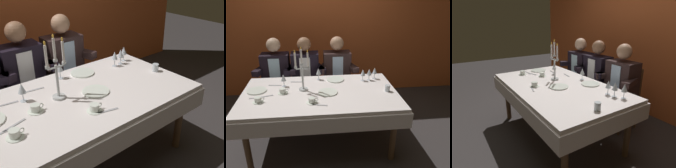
% 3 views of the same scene
% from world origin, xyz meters
% --- Properties ---
extents(ground_plane, '(12.00, 12.00, 0.00)m').
position_xyz_m(ground_plane, '(0.00, 0.00, 0.00)').
color(ground_plane, '#363130').
extents(back_wall, '(6.00, 0.12, 2.70)m').
position_xyz_m(back_wall, '(0.00, 1.66, 1.35)').
color(back_wall, '#D5602E').
rests_on(back_wall, ground_plane).
extents(dining_table, '(1.94, 1.14, 0.74)m').
position_xyz_m(dining_table, '(0.00, 0.00, 0.62)').
color(dining_table, white).
rests_on(dining_table, ground_plane).
extents(candelabra, '(0.19, 0.11, 0.55)m').
position_xyz_m(candelabra, '(-0.20, 0.08, 0.96)').
color(candelabra, silver).
rests_on(candelabra, dining_table).
extents(dinner_plate_0, '(0.24, 0.24, 0.01)m').
position_xyz_m(dinner_plate_0, '(-0.78, 0.11, 0.75)').
color(dinner_plate_0, white).
rests_on(dinner_plate_0, dining_table).
extents(dinner_plate_1, '(0.24, 0.24, 0.01)m').
position_xyz_m(dinner_plate_1, '(0.10, -0.03, 0.75)').
color(dinner_plate_1, white).
rests_on(dinner_plate_1, dining_table).
extents(dinner_plate_2, '(0.24, 0.24, 0.01)m').
position_xyz_m(dinner_plate_2, '(0.23, 0.37, 0.75)').
color(dinner_plate_2, white).
rests_on(dinner_plate_2, dining_table).
extents(wine_glass_0, '(0.07, 0.07, 0.16)m').
position_xyz_m(wine_glass_0, '(0.00, 0.41, 0.85)').
color(wine_glass_0, silver).
rests_on(wine_glass_0, dining_table).
extents(wine_glass_1, '(0.07, 0.07, 0.16)m').
position_xyz_m(wine_glass_1, '(0.60, 0.30, 0.85)').
color(wine_glass_1, silver).
rests_on(wine_glass_1, dining_table).
extents(wine_glass_2, '(0.07, 0.07, 0.16)m').
position_xyz_m(wine_glass_2, '(-0.46, 0.22, 0.86)').
color(wine_glass_2, silver).
rests_on(wine_glass_2, dining_table).
extents(wine_glass_3, '(0.07, 0.07, 0.16)m').
position_xyz_m(wine_glass_3, '(0.69, 0.31, 0.85)').
color(wine_glass_3, silver).
rests_on(wine_glass_3, dining_table).
extents(wine_glass_4, '(0.07, 0.07, 0.16)m').
position_xyz_m(wine_glass_4, '(0.78, 0.36, 0.85)').
color(wine_glass_4, silver).
rests_on(wine_glass_4, dining_table).
extents(water_tumbler_0, '(0.06, 0.06, 0.08)m').
position_xyz_m(water_tumbler_0, '(0.84, -0.07, 0.78)').
color(water_tumbler_0, silver).
rests_on(water_tumbler_0, dining_table).
extents(coffee_cup_0, '(0.13, 0.12, 0.06)m').
position_xyz_m(coffee_cup_0, '(-0.09, -0.28, 0.77)').
color(coffee_cup_0, white).
rests_on(coffee_cup_0, dining_table).
extents(coffee_cup_1, '(0.13, 0.12, 0.06)m').
position_xyz_m(coffee_cup_1, '(-0.45, 0.01, 0.77)').
color(coffee_cup_1, white).
rests_on(coffee_cup_1, dining_table).
extents(coffee_cup_2, '(0.13, 0.12, 0.06)m').
position_xyz_m(coffee_cup_2, '(-0.70, -0.20, 0.77)').
color(coffee_cup_2, white).
rests_on(coffee_cup_2, dining_table).
extents(fork_0, '(0.17, 0.04, 0.01)m').
position_xyz_m(fork_0, '(-0.58, 0.26, 0.74)').
color(fork_0, '#B7B7BC').
rests_on(fork_0, dining_table).
extents(fork_1, '(0.17, 0.04, 0.01)m').
position_xyz_m(fork_1, '(-0.30, 0.35, 0.74)').
color(fork_1, '#B7B7BC').
rests_on(fork_1, dining_table).
extents(fork_2, '(0.17, 0.02, 0.01)m').
position_xyz_m(fork_2, '(-0.74, -0.09, 0.74)').
color(fork_2, '#B7B7BC').
rests_on(fork_2, dining_table).
extents(knife_3, '(0.19, 0.07, 0.01)m').
position_xyz_m(knife_3, '(-0.65, -0.06, 0.74)').
color(knife_3, '#B7B7BC').
rests_on(knife_3, dining_table).
extents(fork_4, '(0.17, 0.06, 0.01)m').
position_xyz_m(fork_4, '(-0.01, -0.34, 0.74)').
color(fork_4, '#B7B7BC').
rests_on(fork_4, dining_table).
extents(seated_diner_0, '(0.63, 0.48, 1.24)m').
position_xyz_m(seated_diner_0, '(-0.65, 0.89, 0.74)').
color(seated_diner_0, brown).
rests_on(seated_diner_0, ground_plane).
extents(seated_diner_1, '(0.63, 0.48, 1.24)m').
position_xyz_m(seated_diner_1, '(-0.20, 0.89, 0.74)').
color(seated_diner_1, brown).
rests_on(seated_diner_1, ground_plane).
extents(seated_diner_2, '(0.63, 0.48, 1.24)m').
position_xyz_m(seated_diner_2, '(0.31, 0.89, 0.74)').
color(seated_diner_2, brown).
rests_on(seated_diner_2, ground_plane).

